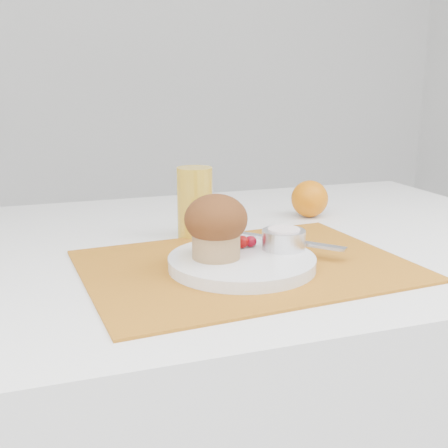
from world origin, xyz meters
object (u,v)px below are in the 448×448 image
object	(u,v)px
plate	(242,262)
orange	(310,199)
table	(232,428)
juice_glass	(195,203)
muffin	(216,225)

from	to	relation	value
plate	orange	world-z (taller)	orange
table	orange	size ratio (longest dim) A/B	16.28
table	orange	bearing A→B (deg)	27.22
table	plate	distance (m)	0.42
table	orange	distance (m)	0.47
orange	juice_glass	size ratio (longest dim) A/B	0.60
plate	muffin	size ratio (longest dim) A/B	2.31
juice_glass	plate	bearing A→B (deg)	-85.80
table	plate	xyz separation A→B (m)	(-0.04, -0.16, 0.39)
table	juice_glass	bearing A→B (deg)	149.30
plate	juice_glass	xyz separation A→B (m)	(-0.01, 0.19, 0.05)
plate	juice_glass	distance (m)	0.20
juice_glass	muffin	xyz separation A→B (m)	(-0.02, -0.19, 0.01)
orange	muffin	size ratio (longest dim) A/B	0.80
table	juice_glass	size ratio (longest dim) A/B	9.74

